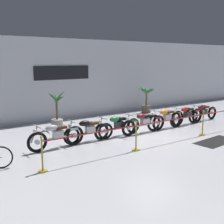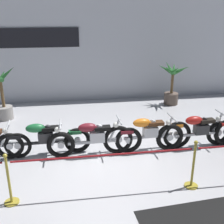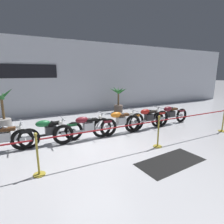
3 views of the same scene
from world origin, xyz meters
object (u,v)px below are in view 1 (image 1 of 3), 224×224
at_px(motorcycle_maroon_6, 203,112).
at_px(motorcycle_silver_0, 56,136).
at_px(potted_palm_left_of_row, 57,114).
at_px(floor_banner, 216,141).
at_px(motorcycle_black_1, 89,130).
at_px(stanchion_mid_right, 203,127).
at_px(motorcycle_orange_4, 166,118).
at_px(motorcycle_green_2, 118,126).
at_px(stanchion_far_left, 145,128).
at_px(potted_palm_right_of_row, 146,100).
at_px(motorcycle_red_5, 187,116).
at_px(stanchion_mid_left, 136,140).
at_px(motorcycle_maroon_3, 144,123).

bearing_deg(motorcycle_maroon_6, motorcycle_silver_0, -179.84).
distance_m(potted_palm_left_of_row, floor_banner, 6.91).
distance_m(motorcycle_black_1, stanchion_mid_right, 4.81).
height_order(motorcycle_black_1, motorcycle_orange_4, motorcycle_orange_4).
xyz_separation_m(motorcycle_green_2, motorcycle_orange_4, (2.61, -0.14, 0.03)).
bearing_deg(stanchion_far_left, potted_palm_right_of_row, 48.37).
xyz_separation_m(motorcycle_red_5, motorcycle_maroon_6, (1.38, 0.12, -0.01)).
bearing_deg(stanchion_mid_left, potted_palm_right_of_row, 45.97).
height_order(potted_palm_left_of_row, stanchion_mid_left, potted_palm_left_of_row).
bearing_deg(motorcycle_maroon_3, motorcycle_maroon_6, 1.90).
bearing_deg(stanchion_mid_right, floor_banner, -111.05).
height_order(motorcycle_black_1, floor_banner, motorcycle_black_1).
xyz_separation_m(potted_palm_left_of_row, floor_banner, (4.23, -5.42, -0.69)).
bearing_deg(floor_banner, stanchion_mid_right, 64.30).
height_order(potted_palm_right_of_row, stanchion_mid_right, potted_palm_right_of_row).
bearing_deg(stanchion_mid_left, motorcycle_red_5, 20.06).
bearing_deg(stanchion_far_left, motorcycle_red_5, 21.87).
bearing_deg(motorcycle_black_1, motorcycle_orange_4, -2.47).
xyz_separation_m(motorcycle_black_1, motorcycle_maroon_6, (6.71, -0.06, -0.01)).
bearing_deg(motorcycle_green_2, potted_palm_left_of_row, 118.86).
bearing_deg(stanchion_far_left, motorcycle_orange_4, 31.32).
height_order(motorcycle_black_1, stanchion_far_left, stanchion_far_left).
distance_m(stanchion_mid_left, stanchion_mid_right, 3.60).
height_order(motorcycle_red_5, potted_palm_left_of_row, potted_palm_left_of_row).
relative_size(motorcycle_maroon_3, motorcycle_orange_4, 1.02).
distance_m(motorcycle_maroon_6, stanchion_mid_right, 2.85).
height_order(potted_palm_right_of_row, stanchion_mid_left, potted_palm_right_of_row).
height_order(motorcycle_black_1, stanchion_mid_left, stanchion_mid_left).
xyz_separation_m(motorcycle_silver_0, motorcycle_maroon_6, (8.07, 0.02, -0.02)).
xyz_separation_m(motorcycle_orange_4, potted_palm_right_of_row, (1.88, 3.51, 0.27)).
distance_m(motorcycle_black_1, motorcycle_red_5, 5.33).
relative_size(potted_palm_left_of_row, stanchion_mid_left, 1.70).
distance_m(motorcycle_maroon_3, stanchion_mid_left, 2.37).
bearing_deg(potted_palm_left_of_row, stanchion_far_left, -72.62).
height_order(motorcycle_orange_4, potted_palm_right_of_row, potted_palm_right_of_row).
bearing_deg(motorcycle_maroon_3, motorcycle_silver_0, 178.35).
distance_m(motorcycle_red_5, potted_palm_right_of_row, 3.57).
relative_size(potted_palm_right_of_row, floor_banner, 0.85).
relative_size(motorcycle_green_2, potted_palm_left_of_row, 1.30).
xyz_separation_m(motorcycle_black_1, motorcycle_orange_4, (3.96, -0.17, 0.02)).
bearing_deg(motorcycle_black_1, floor_banner, -33.93).
bearing_deg(floor_banner, motorcycle_green_2, 130.56).
bearing_deg(floor_banner, motorcycle_orange_4, 88.33).
xyz_separation_m(motorcycle_silver_0, motorcycle_maroon_3, (3.96, -0.11, -0.01)).
relative_size(motorcycle_orange_4, stanchion_mid_right, 2.21).
xyz_separation_m(motorcycle_green_2, stanchion_mid_right, (3.11, -1.78, -0.10)).
height_order(motorcycle_green_2, motorcycle_maroon_6, motorcycle_maroon_6).
bearing_deg(motorcycle_green_2, motorcycle_orange_4, -3.14).
relative_size(motorcycle_maroon_3, motorcycle_red_5, 1.01).
bearing_deg(potted_palm_right_of_row, motorcycle_red_5, -98.38).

